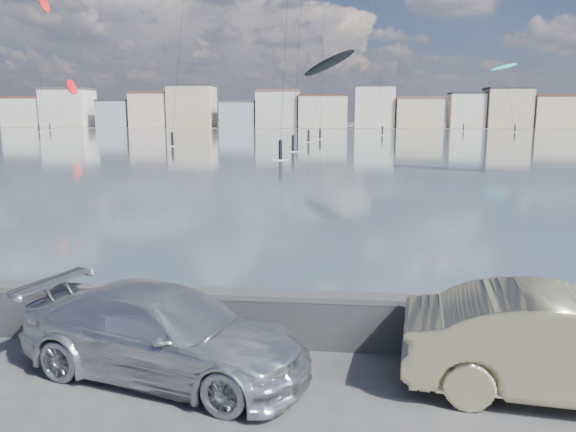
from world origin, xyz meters
name	(u,v)px	position (x,y,z in m)	size (l,w,h in m)	color
ground	(186,421)	(0.00, 0.00, 0.00)	(700.00, 700.00, 0.00)	#333335
bay_water	(335,140)	(0.00, 91.50, 0.01)	(500.00, 177.00, 0.00)	#35484E
far_shore_strip	(342,127)	(0.00, 200.00, 0.01)	(500.00, 60.00, 0.00)	#4C473D
seawall	(227,314)	(0.00, 2.70, 0.58)	(400.00, 0.36, 1.08)	#28282B
far_buildings	(345,110)	(1.31, 186.00, 6.03)	(240.79, 13.26, 14.60)	silver
car_silver	(165,333)	(-0.74, 1.39, 0.71)	(1.99, 4.89, 1.42)	silver
car_champagne	(570,346)	(5.50, 1.28, 0.80)	(1.70, 4.88, 1.61)	#C1B782
kitesurfer_1	(71,87)	(-77.81, 152.10, 12.20)	(7.44, 15.92, 15.15)	red
kitesurfer_4	(329,64)	(-1.21, 91.45, 12.81)	(10.37, 14.01, 15.55)	black
kitesurfer_6	(44,6)	(-77.60, 140.05, 32.44)	(7.45, 17.59, 36.14)	red
kitesurfer_16	(504,68)	(43.80, 154.09, 16.74)	(8.78, 17.87, 18.63)	#19BFBF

